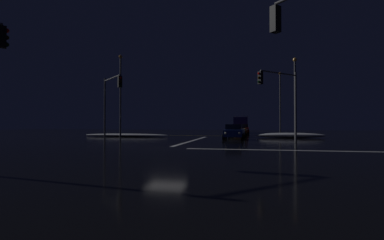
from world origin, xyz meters
The scene contains 17 objects.
ground centered at (0.00, 0.00, -0.05)m, with size 120.00×120.00×0.10m, color black.
stop_line_north centered at (0.00, 9.12, 0.00)m, with size 0.35×15.70×0.01m.
centre_line_ns centered at (0.00, 20.72, 0.00)m, with size 22.00×0.15×0.01m.
crosswalk_bar_east centered at (9.22, 0.00, 0.00)m, with size 15.70×0.40×0.01m.
snow_bank_left_curb centered at (-9.92, 15.71, 0.19)m, with size 11.11×1.50×0.39m.
snow_bank_right_curb centered at (9.92, 16.37, 0.29)m, with size 7.67×1.50×0.58m.
sedan_blue centered at (3.75, 11.72, 0.80)m, with size 2.02×4.33×1.57m.
sedan_white centered at (3.87, 17.41, 0.80)m, with size 2.02×4.33×1.57m.
sedan_orange centered at (4.01, 22.80, 0.80)m, with size 2.02×4.33×1.57m.
sedan_red centered at (4.26, 29.38, 0.80)m, with size 2.02×4.33×1.57m.
box_truck centered at (3.76, 36.19, 1.71)m, with size 2.68×8.28×3.08m.
traffic_signal_nw centered at (-8.16, 8.16, 4.44)m, with size 3.54×3.54×6.41m.
traffic_signal_se centered at (8.24, -8.24, 4.63)m, with size 3.42×3.42×6.72m.
traffic_signal_ne centered at (8.13, 8.13, 4.41)m, with size 3.58×3.58×6.36m.
streetlamp_left_near centered at (-10.22, 14.72, 5.76)m, with size 0.44×0.44×10.11m.
streetlamp_right_near centered at (10.22, 14.72, 5.11)m, with size 0.44×0.44×8.84m.
streetlamp_right_far centered at (10.22, 30.72, 5.75)m, with size 0.44×0.44×10.10m.
Camera 1 is at (5.43, -18.37, 1.60)m, focal length 27.10 mm.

